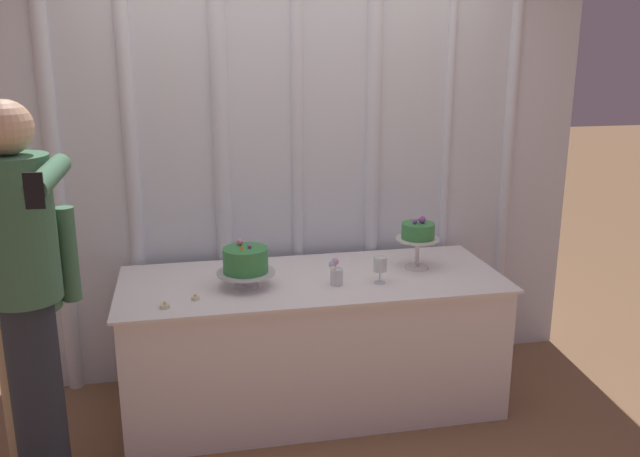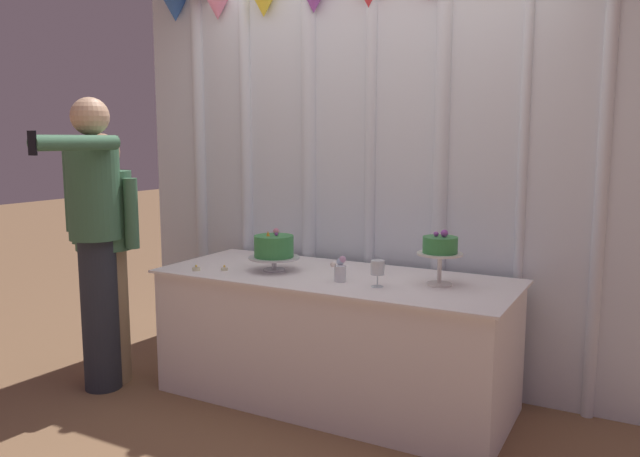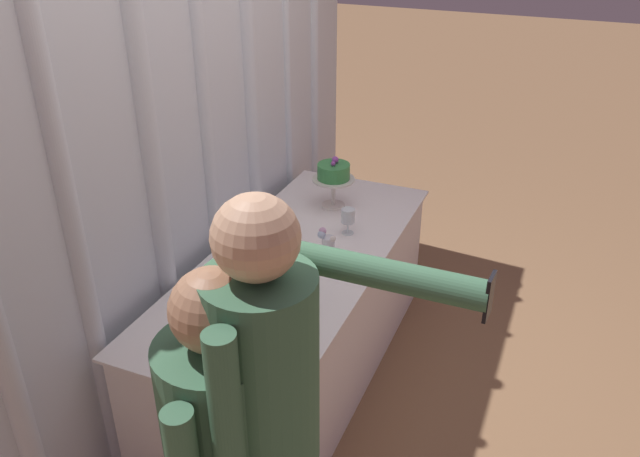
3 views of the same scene
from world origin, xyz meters
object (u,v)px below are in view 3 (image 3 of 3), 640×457
Objects in this scene: cake_display_nearright at (334,175)px; tealight_near_left at (277,337)px; guest_man_pink_jacket at (269,439)px; cake_display_nearleft at (276,272)px; cake_table at (298,318)px; tealight_far_left at (279,363)px; flower_vase at (327,242)px; wine_glass at (348,216)px.

cake_display_nearright is 7.19× the size of tealight_near_left.
cake_display_nearleft is at bearing 25.43° from guest_man_pink_jacket.
cake_display_nearleft reaches higher than cake_table.
cake_table is 6.83× the size of cake_display_nearright.
cake_table is at bearing 19.97° from tealight_far_left.
cake_display_nearright reaches higher than tealight_near_left.
tealight_far_left reaches higher than tealight_near_left.
tealight_near_left is 0.02× the size of guest_man_pink_jacket.
flower_vase is at bearing 15.73° from guest_man_pink_jacket.
cake_display_nearleft reaches higher than wine_glass.
flower_vase is at bearing 10.09° from tealight_far_left.
cake_table is 0.85m from cake_display_nearright.
tealight_far_left is at bearing -152.63° from cake_display_nearleft.
cake_table is at bearing 10.67° from cake_display_nearleft.
tealight_far_left is 0.17m from tealight_near_left.
wine_glass is 0.98m from tealight_near_left.
guest_man_pink_jacket is (-0.71, -0.33, 0.24)m from tealight_near_left.
cake_display_nearleft is at bearing 173.43° from wine_glass.
wine_glass is 3.41× the size of tealight_near_left.
guest_man_pink_jacket reaches higher than tealight_far_left.
cake_display_nearleft is 1.01× the size of cake_display_nearright.
cake_table is 0.47m from flower_vase.
tealight_far_left reaches higher than cake_table.
tealight_near_left is at bearing -168.81° from cake_display_nearright.
wine_glass is at bearing 12.86° from guest_man_pink_jacket.
cake_display_nearright is at bearing 4.14° from cake_table.
cake_table is 0.64m from cake_display_nearleft.
cake_table is 0.61m from wine_glass.
guest_man_pink_jacket is at bearing -164.27° from flower_vase.
cake_display_nearright is at bearing 18.47° from flower_vase.
cake_display_nearright reaches higher than flower_vase.
cake_display_nearleft is 0.33m from tealight_near_left.
cake_table is 15.10× the size of flower_vase.
guest_man_pink_jacket is at bearing -154.57° from cake_display_nearleft.
cake_display_nearleft is 0.49m from tealight_far_left.
flower_vase is 2.80× the size of tealight_far_left.
cake_display_nearleft is at bearing 173.02° from flower_vase.
wine_glass is at bearing -144.93° from cake_display_nearright.
cake_table is 42.27× the size of tealight_far_left.
guest_man_pink_jacket is at bearing -158.34° from cake_table.
wine_glass is at bearing 6.82° from tealight_far_left.
tealight_near_left is (-0.27, -0.13, -0.13)m from cake_display_nearleft.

